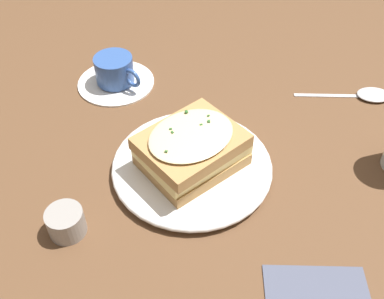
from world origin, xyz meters
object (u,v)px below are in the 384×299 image
at_px(teacup_with_saucer, 115,74).
at_px(spoon, 368,95).
at_px(sandwich, 192,149).
at_px(dinner_plate, 192,166).
at_px(condiment_pot, 66,222).

xyz_separation_m(teacup_with_saucer, spoon, (-0.46, 0.12, -0.02)).
bearing_deg(sandwich, dinner_plate, -113.97).
bearing_deg(dinner_plate, spoon, -159.96).
distance_m(sandwich, teacup_with_saucer, 0.27).
height_order(dinner_plate, condiment_pot, condiment_pot).
bearing_deg(dinner_plate, teacup_with_saucer, -66.63).
relative_size(spoon, condiment_pot, 3.46).
bearing_deg(dinner_plate, condiment_pot, 23.85).
relative_size(dinner_plate, teacup_with_saucer, 1.71).
bearing_deg(spoon, teacup_with_saucer, -93.25).
distance_m(spoon, condiment_pot, 0.58).
relative_size(sandwich, teacup_with_saucer, 1.26).
xyz_separation_m(sandwich, condiment_pot, (0.19, 0.08, -0.03)).
xyz_separation_m(spoon, condiment_pot, (0.54, 0.21, 0.02)).
distance_m(sandwich, condiment_pot, 0.21).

